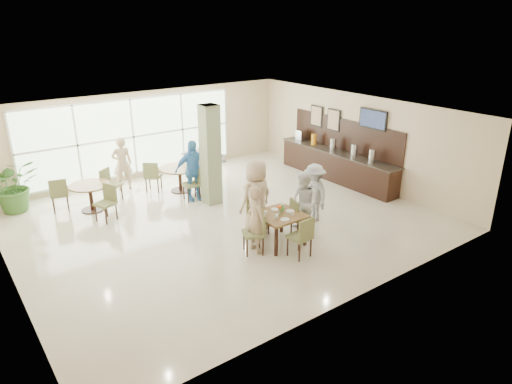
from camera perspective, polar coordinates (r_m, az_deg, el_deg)
ground at (r=12.01m, az=-4.17°, el=-3.45°), size 10.00×10.00×0.00m
room_shell at (r=11.41m, az=-4.39°, el=4.35°), size 10.00×10.00×10.00m
window_bank at (r=15.16m, az=-15.08°, el=6.68°), size 7.00×0.04×7.00m
column at (r=12.68m, az=-5.72°, el=4.59°), size 0.45×0.45×2.80m
main_table at (r=10.50m, az=2.94°, el=-3.19°), size 1.02×1.02×0.75m
round_table_left at (r=13.13m, az=-20.03°, el=0.14°), size 1.08×1.08×0.75m
round_table_right at (r=13.95m, az=-9.52°, el=2.44°), size 1.20×1.20×0.75m
chairs_main_table at (r=10.55m, az=2.79°, el=-4.18°), size 2.00×1.96×0.95m
chairs_table_left at (r=13.15m, az=-19.79°, el=-0.24°), size 1.98×1.96×0.95m
chairs_table_right at (r=13.98m, az=-9.37°, el=2.00°), size 2.07×1.91×0.95m
tabletop_clutter at (r=10.45m, az=3.11°, el=-2.43°), size 0.72×0.77×0.21m
buffet_counter at (r=15.00m, az=10.06°, el=3.57°), size 0.64×4.70×1.95m
wall_tv at (r=14.07m, az=14.42°, el=8.82°), size 0.06×1.00×0.58m
framed_art_a at (r=15.18m, az=9.68°, el=8.87°), size 0.05×0.55×0.70m
framed_art_b at (r=15.73m, az=7.58°, el=9.40°), size 0.05×0.55×0.70m
potted_plant at (r=13.89m, az=-28.00°, el=0.73°), size 1.38×1.38×1.46m
teen_left at (r=10.11m, az=-0.02°, el=-3.39°), size 0.39×0.58×1.57m
teen_far at (r=10.96m, az=0.07°, el=-0.61°), size 0.95×0.59×1.85m
teen_right at (r=11.05m, az=5.95°, el=-1.42°), size 0.65×0.80×1.54m
teen_standing at (r=11.77m, az=7.29°, el=-0.08°), size 0.77×1.08×1.53m
adult_a at (r=13.13m, az=-7.94°, el=2.68°), size 1.12×0.76×1.76m
adult_b at (r=14.16m, az=-6.23°, el=4.22°), size 1.31×1.83×1.81m
adult_standing at (r=14.40m, az=-16.39°, el=3.43°), size 0.66×0.49×1.65m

